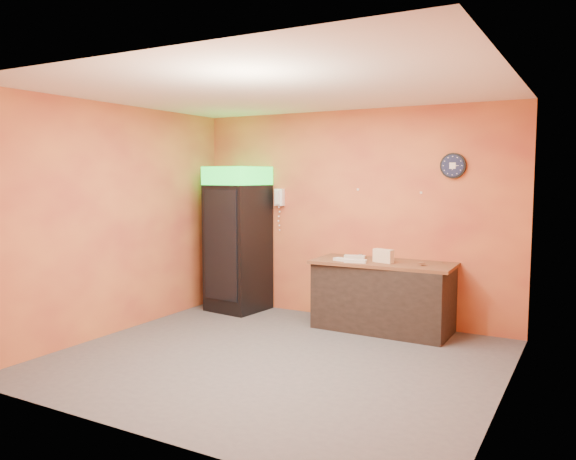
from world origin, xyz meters
The scene contains 15 objects.
floor centered at (0.00, 0.00, 0.00)m, with size 4.50×4.50×0.00m, color #47474C.
back_wall centered at (0.00, 2.00, 1.40)m, with size 4.50×0.02×2.80m, color orange.
left_wall centered at (-2.25, 0.00, 1.40)m, with size 0.02×4.00×2.80m, color orange.
right_wall centered at (2.25, 0.00, 1.40)m, with size 0.02×4.00×2.80m, color orange.
ceiling centered at (0.00, 0.00, 2.80)m, with size 4.50×4.00×0.02m, color white.
beverage_cooler centered at (-1.59, 1.60, 1.01)m, with size 0.80×0.81×2.06m.
prep_counter centered at (0.60, 1.63, 0.41)m, with size 1.66×0.74×0.83m, color black.
wall_clock centered at (1.34, 1.97, 2.05)m, with size 0.31×0.06×0.31m.
wall_phone centered at (-1.08, 1.95, 1.63)m, with size 0.13×0.11×0.24m.
butcher_paper centered at (0.60, 1.63, 0.85)m, with size 1.74×0.77×0.04m, color brown.
sub_roll_stack centered at (0.63, 1.54, 0.95)m, with size 0.27×0.16×0.16m.
wrapped_sandwich_left centered at (0.15, 1.41, 0.89)m, with size 0.25×0.10×0.04m, color silver.
wrapped_sandwich_mid centered at (0.33, 1.38, 0.89)m, with size 0.27×0.10×0.04m, color silver.
wrapped_sandwich_right centered at (0.18, 1.71, 0.89)m, with size 0.27×0.10×0.04m, color silver.
kitchen_tool centered at (0.25, 1.75, 0.90)m, with size 0.06×0.06×0.06m, color silver.
Camera 1 is at (2.92, -4.98, 1.94)m, focal length 35.00 mm.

